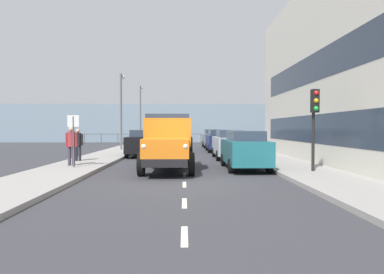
% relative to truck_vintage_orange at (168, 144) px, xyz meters
% --- Properties ---
extents(ground_plane, '(80.00, 80.00, 0.00)m').
position_rel_truck_vintage_orange_xyz_m(ground_plane, '(-0.70, -6.77, -1.18)').
color(ground_plane, '#38383D').
extents(sidewalk_left, '(2.69, 39.85, 0.15)m').
position_rel_truck_vintage_orange_xyz_m(sidewalk_left, '(-5.67, -6.77, -1.10)').
color(sidewalk_left, '#9E9993').
rests_on(sidewalk_left, ground_plane).
extents(sidewalk_right, '(2.69, 39.85, 0.15)m').
position_rel_truck_vintage_orange_xyz_m(sidewalk_right, '(4.28, -6.77, -1.10)').
color(sidewalk_right, '#9E9993').
rests_on(sidewalk_right, ground_plane).
extents(road_centreline_markings, '(0.12, 35.22, 0.01)m').
position_rel_truck_vintage_orange_xyz_m(road_centreline_markings, '(-0.70, -5.84, -1.17)').
color(road_centreline_markings, silver).
rests_on(road_centreline_markings, ground_plane).
extents(sea_horizon, '(80.00, 0.80, 5.00)m').
position_rel_truck_vintage_orange_xyz_m(sea_horizon, '(-0.70, -29.69, 1.32)').
color(sea_horizon, gray).
rests_on(sea_horizon, ground_plane).
extents(seawall_railing, '(28.08, 0.08, 1.20)m').
position_rel_truck_vintage_orange_xyz_m(seawall_railing, '(-0.70, -26.09, -0.26)').
color(seawall_railing, '#4C5156').
rests_on(seawall_railing, ground_plane).
extents(truck_vintage_orange, '(2.17, 5.64, 2.43)m').
position_rel_truck_vintage_orange_xyz_m(truck_vintage_orange, '(0.00, 0.00, 0.00)').
color(truck_vintage_orange, black).
rests_on(truck_vintage_orange, ground_plane).
extents(car_teal_kerbside_near, '(1.77, 4.20, 1.72)m').
position_rel_truck_vintage_orange_xyz_m(car_teal_kerbside_near, '(-3.37, -0.67, -0.28)').
color(car_teal_kerbside_near, '#1E6670').
rests_on(car_teal_kerbside_near, ground_plane).
extents(car_silver_kerbside_1, '(1.78, 4.22, 1.72)m').
position_rel_truck_vintage_orange_xyz_m(car_silver_kerbside_1, '(-3.37, -5.80, -0.28)').
color(car_silver_kerbside_1, '#B7BABF').
rests_on(car_silver_kerbside_1, ground_plane).
extents(car_navy_kerbside_2, '(1.88, 4.33, 1.72)m').
position_rel_truck_vintage_orange_xyz_m(car_navy_kerbside_2, '(-3.37, -11.93, -0.28)').
color(car_navy_kerbside_2, navy).
rests_on(car_navy_kerbside_2, ground_plane).
extents(car_grey_kerbside_3, '(1.86, 4.19, 1.72)m').
position_rel_truck_vintage_orange_xyz_m(car_grey_kerbside_3, '(-3.37, -17.63, -0.28)').
color(car_grey_kerbside_3, slate).
rests_on(car_grey_kerbside_3, ground_plane).
extents(car_black_oppositeside_0, '(1.90, 4.24, 1.72)m').
position_rel_truck_vintage_orange_xyz_m(car_black_oppositeside_0, '(1.98, -7.69, -0.28)').
color(car_black_oppositeside_0, black).
rests_on(car_black_oppositeside_0, ground_plane).
extents(car_white_oppositeside_1, '(1.93, 4.38, 1.72)m').
position_rel_truck_vintage_orange_xyz_m(car_white_oppositeside_1, '(1.98, -14.13, -0.28)').
color(car_white_oppositeside_1, white).
rests_on(car_white_oppositeside_1, ground_plane).
extents(pedestrian_with_bag, '(0.53, 0.34, 1.77)m').
position_rel_truck_vintage_orange_xyz_m(pedestrian_with_bag, '(4.42, -1.06, 0.02)').
color(pedestrian_with_bag, '#383342').
rests_on(pedestrian_with_bag, sidewalk_right).
extents(pedestrian_by_lamp, '(0.53, 0.34, 1.66)m').
position_rel_truck_vintage_orange_xyz_m(pedestrian_by_lamp, '(4.81, -3.24, -0.05)').
color(pedestrian_by_lamp, black).
rests_on(pedestrian_by_lamp, sidewalk_right).
extents(traffic_light_near, '(0.28, 0.41, 3.20)m').
position_rel_truck_vintage_orange_xyz_m(traffic_light_near, '(-5.77, 1.22, 1.29)').
color(traffic_light_near, black).
rests_on(traffic_light_near, sidewalk_left).
extents(lamp_post_promenade, '(0.32, 1.14, 6.02)m').
position_rel_truck_vintage_orange_xyz_m(lamp_post_promenade, '(4.32, -12.61, 2.59)').
color(lamp_post_promenade, '#59595B').
rests_on(lamp_post_promenade, sidewalk_right).
extents(lamp_post_far, '(0.32, 1.14, 6.48)m').
position_rel_truck_vintage_orange_xyz_m(lamp_post_far, '(4.26, -23.76, 2.83)').
color(lamp_post_far, '#59595B').
rests_on(lamp_post_far, sidewalk_right).
extents(street_sign, '(0.50, 0.07, 2.25)m').
position_rel_truck_vintage_orange_xyz_m(street_sign, '(4.09, -0.38, 0.50)').
color(street_sign, '#4C4C4C').
rests_on(street_sign, sidewalk_right).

